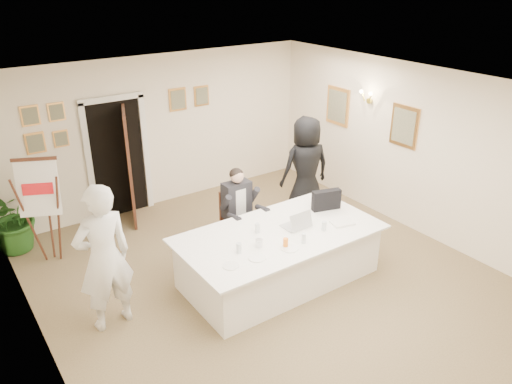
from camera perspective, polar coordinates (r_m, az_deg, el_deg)
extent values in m
plane|color=brown|center=(7.31, 2.04, -10.52)|extent=(7.00, 7.00, 0.00)
cube|color=white|center=(6.15, 2.43, 11.41)|extent=(6.00, 7.00, 0.02)
cube|color=white|center=(9.45, -10.70, 6.85)|extent=(6.00, 0.10, 2.80)
cube|color=white|center=(5.56, -23.66, -7.91)|extent=(0.10, 7.00, 2.80)
cube|color=white|center=(8.63, 18.43, 4.30)|extent=(0.10, 7.00, 2.80)
cube|color=black|center=(9.23, -15.52, 3.64)|extent=(0.92, 0.06, 2.10)
cube|color=white|center=(9.06, -18.51, 2.87)|extent=(0.10, 0.06, 2.20)
cube|color=white|center=(9.37, -12.48, 4.27)|extent=(0.10, 0.06, 2.20)
cube|color=#3A1E12|center=(8.88, -14.25, 2.82)|extent=(0.33, 0.81, 2.02)
cube|color=white|center=(7.23, 2.65, -7.38)|extent=(2.69, 1.35, 0.75)
cube|color=white|center=(7.04, 2.71, -4.71)|extent=(2.87, 1.53, 0.03)
cube|color=white|center=(7.81, -23.36, 0.43)|extent=(0.60, 0.40, 0.82)
imported|color=silver|center=(6.33, -16.98, -7.25)|extent=(0.74, 0.52, 1.94)
imported|color=black|center=(8.90, 5.70, 2.80)|extent=(1.01, 0.76, 1.85)
imported|color=#255B1E|center=(8.79, -26.16, -2.51)|extent=(1.37, 1.36, 1.15)
cube|color=black|center=(7.68, 8.03, -0.90)|extent=(0.46, 0.24, 0.31)
cube|color=white|center=(7.34, 9.84, -3.50)|extent=(0.36, 0.29, 0.03)
cylinder|color=white|center=(6.27, -2.90, -8.42)|extent=(0.25, 0.25, 0.01)
cylinder|color=white|center=(6.43, 0.12, -7.52)|extent=(0.27, 0.27, 0.01)
cylinder|color=white|center=(6.64, 3.87, -6.43)|extent=(0.26, 0.26, 0.01)
cylinder|color=silver|center=(6.51, -1.97, -6.41)|extent=(0.09, 0.09, 0.14)
cylinder|color=silver|center=(6.76, 5.47, -5.28)|extent=(0.07, 0.07, 0.14)
cylinder|color=silver|center=(7.10, 7.78, -3.88)|extent=(0.08, 0.08, 0.14)
cylinder|color=silver|center=(6.98, 0.15, -4.14)|extent=(0.08, 0.08, 0.14)
cylinder|color=orange|center=(6.65, 3.40, -5.81)|extent=(0.08, 0.08, 0.13)
cylinder|color=silver|center=(6.65, 0.35, -5.86)|extent=(0.11, 0.11, 0.11)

